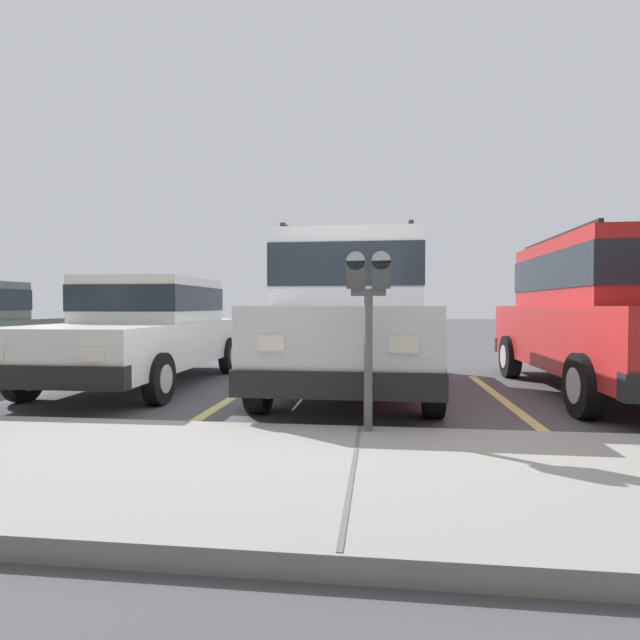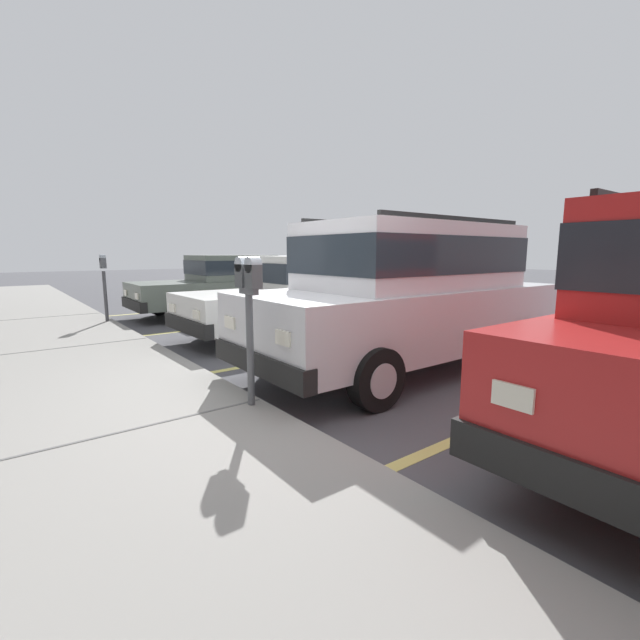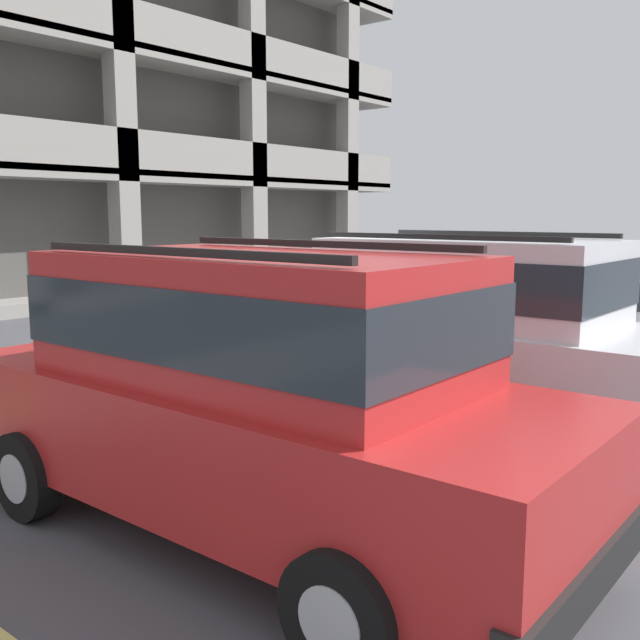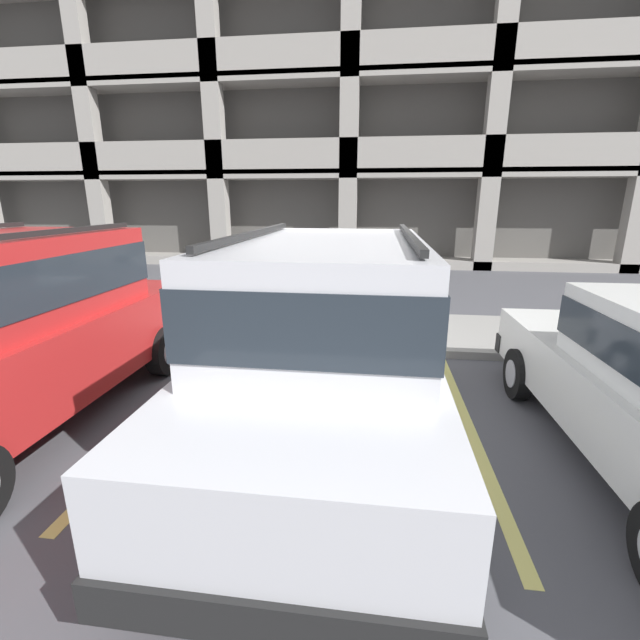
% 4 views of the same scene
% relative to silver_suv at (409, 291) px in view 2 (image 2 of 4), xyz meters
% --- Properties ---
extents(ground_plane, '(80.00, 80.00, 0.10)m').
position_rel_silver_suv_xyz_m(ground_plane, '(-0.19, 2.23, -1.14)').
color(ground_plane, '#4C4C51').
extents(sidewalk, '(40.00, 2.20, 0.12)m').
position_rel_silver_suv_xyz_m(sidewalk, '(-0.19, 3.53, -1.03)').
color(sidewalk, gray).
rests_on(sidewalk, ground_plane).
extents(parking_stall_lines, '(13.22, 4.80, 0.01)m').
position_rel_silver_suv_xyz_m(parking_stall_lines, '(1.45, 0.83, -1.08)').
color(parking_stall_lines, '#DBD16B').
rests_on(parking_stall_lines, ground_plane).
extents(silver_suv, '(2.05, 4.79, 2.03)m').
position_rel_silver_suv_xyz_m(silver_suv, '(0.00, 0.00, 0.00)').
color(silver_suv, silver).
rests_on(silver_suv, ground_plane).
extents(dark_hatchback, '(1.88, 4.50, 1.54)m').
position_rel_silver_suv_xyz_m(dark_hatchback, '(3.00, -0.26, -0.27)').
color(dark_hatchback, silver).
rests_on(dark_hatchback, ground_plane).
extents(blue_coupe, '(1.89, 4.51, 1.54)m').
position_rel_silver_suv_xyz_m(blue_coupe, '(6.50, -0.32, -0.27)').
color(blue_coupe, '#5B665B').
rests_on(blue_coupe, ground_plane).
extents(parking_meter_near, '(0.35, 0.12, 1.45)m').
position_rel_silver_suv_xyz_m(parking_meter_near, '(-0.26, 2.58, 0.11)').
color(parking_meter_near, '#595B60').
rests_on(parking_meter_near, sidewalk).
extents(parking_meter_far, '(0.15, 0.12, 1.45)m').
position_rel_silver_suv_xyz_m(parking_meter_far, '(6.29, 2.58, -0.02)').
color(parking_meter_far, '#47474C').
rests_on(parking_meter_far, sidewalk).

